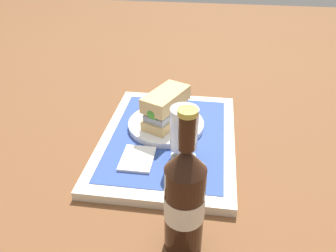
# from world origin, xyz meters

# --- Properties ---
(ground_plane) EXTENTS (3.00, 3.00, 0.00)m
(ground_plane) POSITION_xyz_m (0.00, 0.00, 0.00)
(ground_plane) COLOR brown
(tray) EXTENTS (0.44, 0.32, 0.02)m
(tray) POSITION_xyz_m (0.00, 0.00, 0.01)
(tray) COLOR beige
(tray) RESTS_ON ground_plane
(placemat) EXTENTS (0.38, 0.27, 0.00)m
(placemat) POSITION_xyz_m (0.00, 0.00, 0.02)
(placemat) COLOR #2D4793
(placemat) RESTS_ON tray
(plate) EXTENTS (0.19, 0.19, 0.01)m
(plate) POSITION_xyz_m (-0.04, -0.01, 0.03)
(plate) COLOR white
(plate) RESTS_ON placemat
(sandwich) EXTENTS (0.14, 0.11, 0.08)m
(sandwich) POSITION_xyz_m (-0.04, -0.01, 0.08)
(sandwich) COLOR tan
(sandwich) RESTS_ON plate
(beer_glass) EXTENTS (0.06, 0.06, 0.12)m
(beer_glass) POSITION_xyz_m (0.08, 0.05, 0.09)
(beer_glass) COLOR silver
(beer_glass) RESTS_ON placemat
(napkin_folded) EXTENTS (0.09, 0.07, 0.01)m
(napkin_folded) POSITION_xyz_m (0.10, -0.05, 0.02)
(napkin_folded) COLOR white
(napkin_folded) RESTS_ON placemat
(beer_bottle) EXTENTS (0.07, 0.07, 0.27)m
(beer_bottle) POSITION_xyz_m (0.29, 0.07, 0.10)
(beer_bottle) COLOR black
(beer_bottle) RESTS_ON ground_plane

